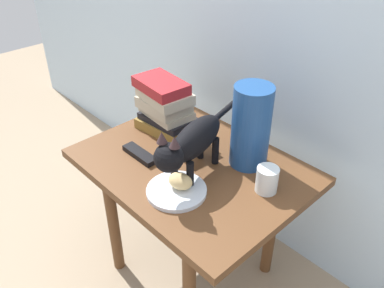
{
  "coord_description": "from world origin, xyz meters",
  "views": [
    {
      "loc": [
        0.81,
        -0.76,
        1.37
      ],
      "look_at": [
        0.0,
        0.0,
        0.62
      ],
      "focal_mm": 37.36,
      "sensor_mm": 36.0,
      "label": 1
    }
  ],
  "objects_px": {
    "cat": "(191,142)",
    "tv_remote": "(140,154)",
    "plate": "(177,191)",
    "green_vase": "(251,127)",
    "side_table": "(192,181)",
    "bread_roll": "(180,181)",
    "book_stack": "(165,106)",
    "candle_jar": "(267,181)"
  },
  "relations": [
    {
      "from": "tv_remote",
      "to": "cat",
      "type": "bearing_deg",
      "value": 15.88
    },
    {
      "from": "plate",
      "to": "book_stack",
      "type": "xyz_separation_m",
      "value": [
        -0.31,
        0.22,
        0.1
      ]
    },
    {
      "from": "cat",
      "to": "plate",
      "type": "bearing_deg",
      "value": -71.87
    },
    {
      "from": "side_table",
      "to": "green_vase",
      "type": "distance_m",
      "value": 0.29
    },
    {
      "from": "cat",
      "to": "green_vase",
      "type": "height_order",
      "value": "green_vase"
    },
    {
      "from": "tv_remote",
      "to": "bread_roll",
      "type": "bearing_deg",
      "value": -4.72
    },
    {
      "from": "book_stack",
      "to": "side_table",
      "type": "bearing_deg",
      "value": -18.0
    },
    {
      "from": "side_table",
      "to": "tv_remote",
      "type": "distance_m",
      "value": 0.21
    },
    {
      "from": "plate",
      "to": "tv_remote",
      "type": "xyz_separation_m",
      "value": [
        -0.23,
        0.03,
        0.0
      ]
    },
    {
      "from": "cat",
      "to": "book_stack",
      "type": "xyz_separation_m",
      "value": [
        -0.28,
        0.12,
        -0.03
      ]
    },
    {
      "from": "green_vase",
      "to": "tv_remote",
      "type": "xyz_separation_m",
      "value": [
        -0.28,
        -0.25,
        -0.13
      ]
    },
    {
      "from": "side_table",
      "to": "candle_jar",
      "type": "xyz_separation_m",
      "value": [
        0.26,
        0.07,
        0.11
      ]
    },
    {
      "from": "cat",
      "to": "green_vase",
      "type": "xyz_separation_m",
      "value": [
        0.08,
        0.19,
        0.01
      ]
    },
    {
      "from": "bread_roll",
      "to": "cat",
      "type": "relative_size",
      "value": 0.17
    },
    {
      "from": "side_table",
      "to": "tv_remote",
      "type": "height_order",
      "value": "tv_remote"
    },
    {
      "from": "bread_roll",
      "to": "cat",
      "type": "bearing_deg",
      "value": 112.52
    },
    {
      "from": "candle_jar",
      "to": "green_vase",
      "type": "bearing_deg",
      "value": 151.64
    },
    {
      "from": "plate",
      "to": "bread_roll",
      "type": "xyz_separation_m",
      "value": [
        0.0,
        0.01,
        0.03
      ]
    },
    {
      "from": "plate",
      "to": "candle_jar",
      "type": "distance_m",
      "value": 0.28
    },
    {
      "from": "plate",
      "to": "green_vase",
      "type": "relative_size",
      "value": 0.66
    },
    {
      "from": "book_stack",
      "to": "tv_remote",
      "type": "height_order",
      "value": "book_stack"
    },
    {
      "from": "side_table",
      "to": "book_stack",
      "type": "distance_m",
      "value": 0.3
    },
    {
      "from": "bread_roll",
      "to": "book_stack",
      "type": "height_order",
      "value": "book_stack"
    },
    {
      "from": "green_vase",
      "to": "candle_jar",
      "type": "height_order",
      "value": "green_vase"
    },
    {
      "from": "plate",
      "to": "tv_remote",
      "type": "distance_m",
      "value": 0.24
    },
    {
      "from": "side_table",
      "to": "tv_remote",
      "type": "bearing_deg",
      "value": -145.63
    },
    {
      "from": "bread_roll",
      "to": "book_stack",
      "type": "bearing_deg",
      "value": 147.12
    },
    {
      "from": "bread_roll",
      "to": "tv_remote",
      "type": "xyz_separation_m",
      "value": [
        -0.24,
        0.02,
        -0.03
      ]
    },
    {
      "from": "green_vase",
      "to": "tv_remote",
      "type": "distance_m",
      "value": 0.4
    },
    {
      "from": "cat",
      "to": "tv_remote",
      "type": "bearing_deg",
      "value": -164.18
    },
    {
      "from": "cat",
      "to": "side_table",
      "type": "bearing_deg",
      "value": 135.06
    },
    {
      "from": "plate",
      "to": "book_stack",
      "type": "height_order",
      "value": "book_stack"
    },
    {
      "from": "side_table",
      "to": "cat",
      "type": "bearing_deg",
      "value": -44.94
    },
    {
      "from": "cat",
      "to": "tv_remote",
      "type": "xyz_separation_m",
      "value": [
        -0.2,
        -0.06,
        -0.12
      ]
    },
    {
      "from": "book_stack",
      "to": "cat",
      "type": "bearing_deg",
      "value": -23.86
    },
    {
      "from": "book_stack",
      "to": "candle_jar",
      "type": "bearing_deg",
      "value": -0.37
    },
    {
      "from": "cat",
      "to": "tv_remote",
      "type": "relative_size",
      "value": 3.12
    },
    {
      "from": "bread_roll",
      "to": "tv_remote",
      "type": "distance_m",
      "value": 0.24
    },
    {
      "from": "bread_roll",
      "to": "plate",
      "type": "bearing_deg",
      "value": -97.23
    },
    {
      "from": "bread_roll",
      "to": "candle_jar",
      "type": "xyz_separation_m",
      "value": [
        0.18,
        0.2,
        -0.0
      ]
    },
    {
      "from": "side_table",
      "to": "book_stack",
      "type": "xyz_separation_m",
      "value": [
        -0.23,
        0.07,
        0.18
      ]
    },
    {
      "from": "book_stack",
      "to": "candle_jar",
      "type": "xyz_separation_m",
      "value": [
        0.49,
        -0.0,
        -0.07
      ]
    }
  ]
}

